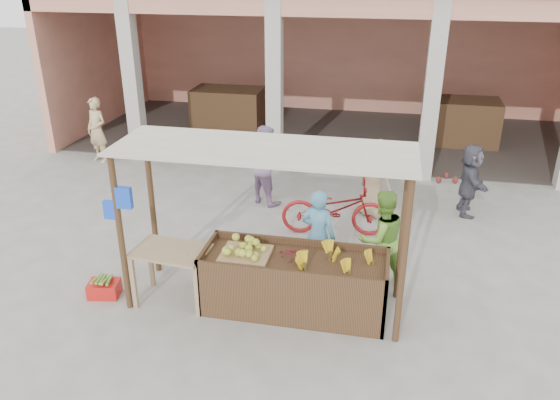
% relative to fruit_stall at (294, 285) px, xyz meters
% --- Properties ---
extents(ground, '(60.00, 60.00, 0.00)m').
position_rel_fruit_stall_xyz_m(ground, '(-0.50, 0.00, -0.40)').
color(ground, gray).
rests_on(ground, ground).
extents(market_building, '(14.40, 6.40, 4.20)m').
position_rel_fruit_stall_xyz_m(market_building, '(-0.45, 8.93, 2.30)').
color(market_building, '#EB937B').
rests_on(market_building, ground).
extents(fruit_stall, '(2.60, 0.95, 0.80)m').
position_rel_fruit_stall_xyz_m(fruit_stall, '(0.00, 0.00, 0.00)').
color(fruit_stall, '#503920').
rests_on(fruit_stall, ground).
extents(stall_awning, '(4.09, 1.35, 2.39)m').
position_rel_fruit_stall_xyz_m(stall_awning, '(-0.51, 0.06, 1.58)').
color(stall_awning, '#503920').
rests_on(stall_awning, ground).
extents(banana_heap, '(1.02, 0.56, 0.19)m').
position_rel_fruit_stall_xyz_m(banana_heap, '(0.60, -0.03, 0.49)').
color(banana_heap, gold).
rests_on(banana_heap, fruit_stall).
extents(melon_tray, '(0.69, 0.60, 0.19)m').
position_rel_fruit_stall_xyz_m(melon_tray, '(-0.69, -0.04, 0.49)').
color(melon_tray, '#A88356').
rests_on(melon_tray, fruit_stall).
extents(berry_heap, '(0.44, 0.36, 0.14)m').
position_rel_fruit_stall_xyz_m(berry_heap, '(-0.06, 0.04, 0.47)').
color(berry_heap, maroon).
rests_on(berry_heap, fruit_stall).
extents(side_table, '(1.11, 0.80, 0.85)m').
position_rel_fruit_stall_xyz_m(side_table, '(-1.78, -0.15, 0.31)').
color(side_table, tan).
rests_on(side_table, ground).
extents(papaya_pile, '(0.66, 0.38, 0.19)m').
position_rel_fruit_stall_xyz_m(papaya_pile, '(-1.78, -0.15, 0.54)').
color(papaya_pile, '#589831').
rests_on(papaya_pile, side_table).
extents(red_crate, '(0.49, 0.39, 0.23)m').
position_rel_fruit_stall_xyz_m(red_crate, '(-2.85, -0.26, -0.28)').
color(red_crate, red).
rests_on(red_crate, ground).
extents(plantain_bundle, '(0.35, 0.25, 0.07)m').
position_rel_fruit_stall_xyz_m(plantain_bundle, '(-2.85, -0.26, -0.13)').
color(plantain_bundle, olive).
rests_on(plantain_bundle, red_crate).
extents(produce_sacks, '(1.03, 0.77, 0.62)m').
position_rel_fruit_stall_xyz_m(produce_sacks, '(2.42, 5.51, -0.09)').
color(produce_sacks, maroon).
rests_on(produce_sacks, ground).
extents(vendor_blue, '(0.71, 0.60, 1.63)m').
position_rel_fruit_stall_xyz_m(vendor_blue, '(0.21, 0.84, 0.42)').
color(vendor_blue, '#559CC1').
rests_on(vendor_blue, ground).
extents(vendor_green, '(0.92, 0.79, 1.65)m').
position_rel_fruit_stall_xyz_m(vendor_green, '(1.16, 0.91, 0.43)').
color(vendor_green, '#77B33D').
rests_on(vendor_green, ground).
extents(motorcycle, '(0.94, 2.09, 1.06)m').
position_rel_fruit_stall_xyz_m(motorcycle, '(0.30, 2.45, 0.13)').
color(motorcycle, maroon).
rests_on(motorcycle, ground).
extents(shopper_c, '(0.98, 0.92, 1.71)m').
position_rel_fruit_stall_xyz_m(shopper_c, '(0.94, 3.43, 0.46)').
color(shopper_c, tan).
rests_on(shopper_c, ground).
extents(shopper_d, '(0.69, 1.45, 1.52)m').
position_rel_fruit_stall_xyz_m(shopper_d, '(2.76, 3.83, 0.36)').
color(shopper_d, '#494753').
rests_on(shopper_d, ground).
extents(shopper_e, '(0.74, 0.65, 1.66)m').
position_rel_fruit_stall_xyz_m(shopper_e, '(-5.85, 5.20, 0.43)').
color(shopper_e, tan).
rests_on(shopper_e, ground).
extents(shopper_f, '(1.01, 0.85, 1.79)m').
position_rel_fruit_stall_xyz_m(shopper_f, '(-1.27, 3.61, 0.49)').
color(shopper_f, '#9D7FAA').
rests_on(shopper_f, ground).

